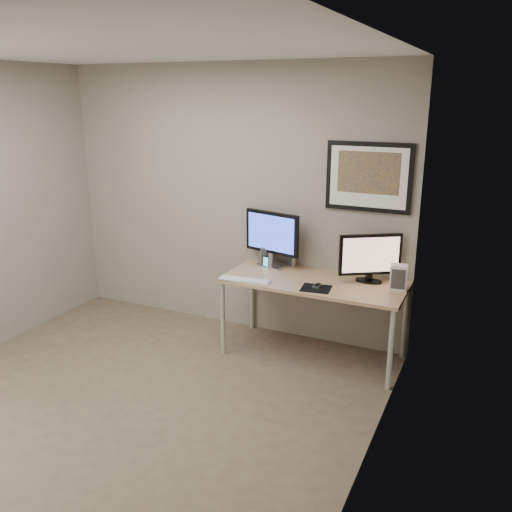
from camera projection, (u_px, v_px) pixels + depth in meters
The scene contains 13 objects.
floor at pixel (133, 403), 4.23m from camera, with size 3.60×3.60×0.00m, color brown.
room at pixel (156, 185), 4.14m from camera, with size 3.60×3.60×3.60m.
desk at pixel (314, 287), 4.80m from camera, with size 1.60×0.70×0.73m.
framed_art at pixel (369, 177), 4.67m from camera, with size 0.75×0.04×0.60m.
monitor_large at pixel (272, 237), 5.07m from camera, with size 0.58×0.24×0.53m.
monitor_tv at pixel (370, 257), 4.67m from camera, with size 0.48×0.32×0.43m.
speaker_left at pixel (264, 256), 5.19m from camera, with size 0.07×0.07×0.18m, color #A9A9AE.
speaker_right at pixel (293, 258), 5.16m from camera, with size 0.06×0.06×0.16m, color #A9A9AE.
phone_dock at pixel (266, 262), 5.08m from camera, with size 0.06×0.06×0.13m, color black.
keyboard at pixel (244, 280), 4.77m from camera, with size 0.47×0.13×0.02m, color #BBBBC0.
mousepad at pixel (316, 288), 4.58m from camera, with size 0.25×0.22×0.00m, color black.
mouse at pixel (318, 285), 4.60m from camera, with size 0.05×0.10×0.03m, color black.
fan_unit at pixel (399, 277), 4.53m from camera, with size 0.14×0.10×0.22m, color silver.
Camera 1 is at (2.43, -2.97, 2.32)m, focal length 38.00 mm.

